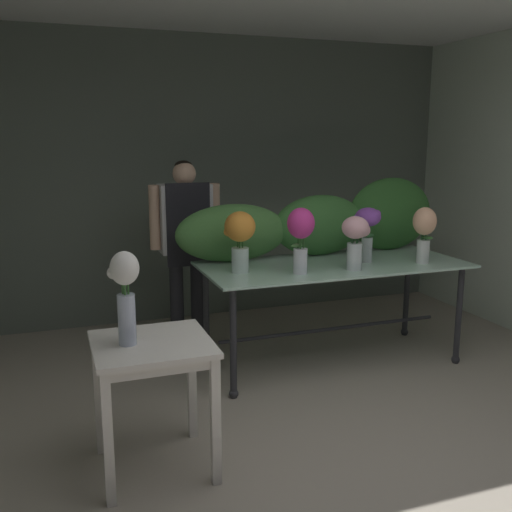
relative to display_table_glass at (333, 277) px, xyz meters
name	(u,v)px	position (x,y,z in m)	size (l,w,h in m)	color
ground_plane	(281,374)	(-0.49, -0.09, -0.73)	(7.96, 7.96, 0.00)	#9E9384
wall_back	(216,179)	(-0.49, 1.72, 0.69)	(5.19, 0.12, 2.86)	slate
display_table_glass	(333,277)	(0.00, 0.00, 0.00)	(2.16, 0.95, 0.86)	#ADD7C1
side_table_white	(152,360)	(-1.67, -1.09, -0.08)	(0.64, 0.62, 0.76)	silver
florist	(186,234)	(-1.05, 0.75, 0.30)	(0.62, 0.24, 1.67)	#232328
foliage_backdrop	(316,224)	(0.00, 0.35, 0.39)	(2.39, 0.29, 0.65)	#477F3D
vase_peach_roses	(424,230)	(0.69, -0.24, 0.39)	(0.19, 0.19, 0.46)	silver
vase_violet_stock	(368,226)	(0.28, -0.04, 0.42)	(0.23, 0.21, 0.45)	silver
vase_sunset_snapdragons	(240,236)	(-0.82, -0.05, 0.40)	(0.24, 0.23, 0.47)	silver
vase_blush_dahlias	(356,238)	(0.05, -0.26, 0.37)	(0.24, 0.21, 0.42)	silver
vase_magenta_tulips	(301,233)	(-0.40, -0.24, 0.43)	(0.21, 0.21, 0.50)	silver
vase_white_roses_tall	(125,292)	(-1.80, -1.09, 0.32)	(0.17, 0.16, 0.52)	silver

